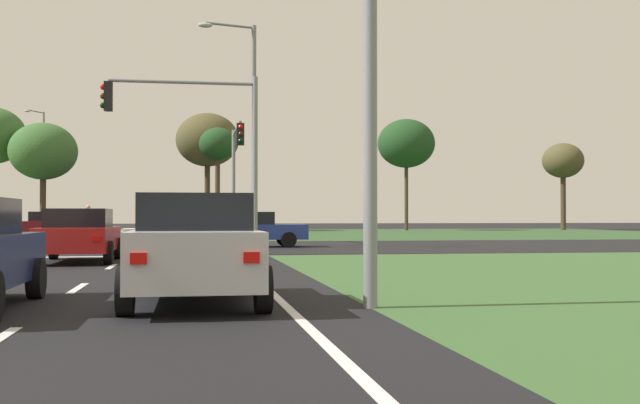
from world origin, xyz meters
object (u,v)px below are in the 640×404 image
at_px(treeline_fifth, 207,140).
at_px(car_silver_fifth, 195,248).
at_px(car_red_second, 79,235).
at_px(street_lamp_second, 249,123).
at_px(pedestrian_at_median, 88,218).
at_px(treeline_third, 43,152).
at_px(traffic_signal_near_right, 200,131).
at_px(car_blue_third, 250,229).
at_px(traffic_signal_far_right, 236,160).
at_px(treeline_sixth, 406,144).
at_px(car_black_seventh, 86,223).
at_px(treeline_fourth, 218,145).
at_px(car_maroon_sixth, 47,225).
at_px(street_lamp_fourth, 42,164).
at_px(treeline_seventh, 563,162).

bearing_deg(treeline_fifth, car_silver_fifth, -91.37).
relative_size(car_red_second, street_lamp_second, 0.50).
relative_size(pedestrian_at_median, treeline_third, 0.20).
relative_size(car_silver_fifth, traffic_signal_near_right, 0.71).
distance_m(car_blue_third, traffic_signal_far_right, 5.37).
xyz_separation_m(car_red_second, treeline_sixth, (22.11, 44.59, 6.98)).
height_order(car_black_seventh, treeline_fourth, treeline_fourth).
relative_size(car_maroon_sixth, treeline_fourth, 0.52).
relative_size(car_blue_third, treeline_fourth, 0.53).
xyz_separation_m(traffic_signal_far_right, treeline_third, (-13.74, 27.95, 2.50)).
bearing_deg(street_lamp_fourth, treeline_third, -79.28).
bearing_deg(traffic_signal_far_right, pedestrian_at_median, 148.34).
bearing_deg(pedestrian_at_median, treeline_third, -164.29).
distance_m(car_maroon_sixth, street_lamp_second, 17.81).
height_order(car_black_seventh, traffic_signal_far_right, traffic_signal_far_right).
xyz_separation_m(traffic_signal_near_right, treeline_seventh, (33.40, 40.94, 2.17)).
relative_size(street_lamp_fourth, treeline_third, 1.25).
bearing_deg(car_blue_third, pedestrian_at_median, -138.98).
bearing_deg(treeline_fourth, pedestrian_at_median, -106.61).
distance_m(traffic_signal_far_right, treeline_seventh, 43.55).
distance_m(car_blue_third, treeline_fourth, 34.38).
height_order(car_maroon_sixth, traffic_signal_near_right, traffic_signal_near_right).
bearing_deg(treeline_third, traffic_signal_near_right, -72.98).
relative_size(treeline_fourth, treeline_sixth, 0.88).
bearing_deg(street_lamp_fourth, car_red_second, -78.68).
bearing_deg(car_maroon_sixth, treeline_third, -79.22).
bearing_deg(car_silver_fifth, street_lamp_second, 83.50).
bearing_deg(car_maroon_sixth, treeline_sixth, -140.74).
distance_m(car_red_second, traffic_signal_near_right, 5.67).
bearing_deg(pedestrian_at_median, car_blue_third, 41.39).
bearing_deg(treeline_fifth, treeline_third, -164.02).
bearing_deg(treeline_third, street_lamp_second, -67.36).
distance_m(street_lamp_fourth, treeline_third, 10.49).
relative_size(car_black_seventh, treeline_seventh, 0.56).
xyz_separation_m(car_red_second, treeline_fifth, (4.52, 45.83, 7.12)).
bearing_deg(street_lamp_second, street_lamp_fourth, 109.97).
relative_size(treeline_fourth, treeline_seventh, 1.10).
height_order(traffic_signal_near_right, treeline_fourth, treeline_fourth).
height_order(treeline_third, treeline_sixth, treeline_sixth).
height_order(treeline_third, treeline_fifth, treeline_fifth).
bearing_deg(treeline_third, car_silver_fifth, -77.60).
distance_m(car_black_seventh, pedestrian_at_median, 18.56).
distance_m(traffic_signal_near_right, street_lamp_second, 5.99).
relative_size(street_lamp_second, treeline_seventh, 1.13).
bearing_deg(street_lamp_second, treeline_third, 112.64).
bearing_deg(treeline_fourth, traffic_signal_far_right, -90.24).
xyz_separation_m(car_black_seventh, traffic_signal_near_right, (7.99, -33.96, 3.31)).
relative_size(car_maroon_sixth, treeline_third, 0.52).
distance_m(street_lamp_second, street_lamp_fourth, 46.56).
bearing_deg(street_lamp_second, traffic_signal_far_right, 92.15).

